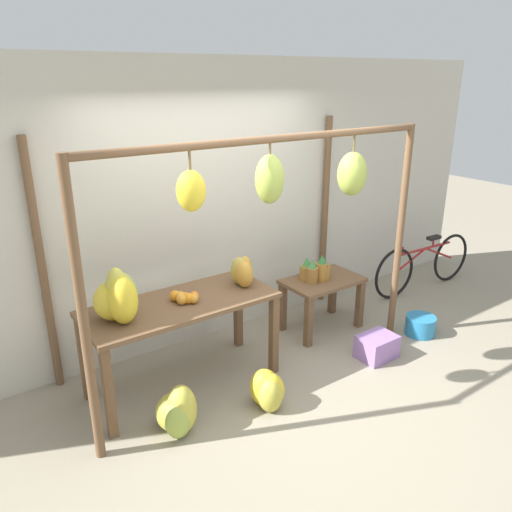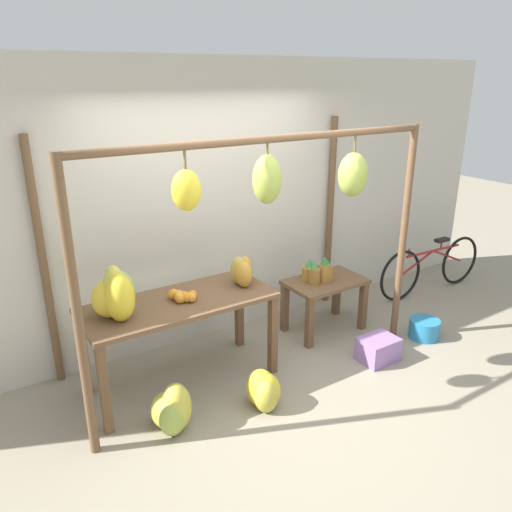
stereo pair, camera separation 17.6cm
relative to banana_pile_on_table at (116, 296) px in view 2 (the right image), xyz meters
The scene contains 14 objects.
ground_plane 1.70m from the banana_pile_on_table, 30.47° to the right, with size 20.00×20.00×0.00m, color gray.
shop_wall_back 1.46m from the banana_pile_on_table, 32.39° to the left, with size 8.00×0.08×2.80m.
stall_awning 1.43m from the banana_pile_on_table, ahead, with size 3.22×1.25×2.20m.
display_table_main 0.61m from the banana_pile_on_table, ahead, with size 1.65×0.70×0.81m.
display_table_side 2.31m from the banana_pile_on_table, ahead, with size 0.84×0.53×0.58m.
banana_pile_on_table is the anchor object (origin of this frame).
orange_pile 0.58m from the banana_pile_on_table, ahead, with size 0.23×0.22×0.10m.
pineapple_cluster 2.18m from the banana_pile_on_table, ahead, with size 0.30×0.25×0.28m.
banana_pile_ground_left 1.00m from the banana_pile_on_table, 69.94° to the right, with size 0.40×0.43×0.40m.
banana_pile_ground_right 1.44m from the banana_pile_on_table, 36.19° to the right, with size 0.33×0.39×0.34m.
fruit_crate_white 2.54m from the banana_pile_on_table, 16.39° to the right, with size 0.36×0.28×0.23m.
blue_bucket 3.21m from the banana_pile_on_table, 11.56° to the right, with size 0.32×0.32×0.20m.
parked_bicycle 4.10m from the banana_pile_on_table, ahead, with size 1.72×0.12×0.69m.
papaya_pile 1.17m from the banana_pile_on_table, ahead, with size 0.28×0.29×0.27m.
Camera 2 is at (-2.19, -2.89, 2.63)m, focal length 35.00 mm.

